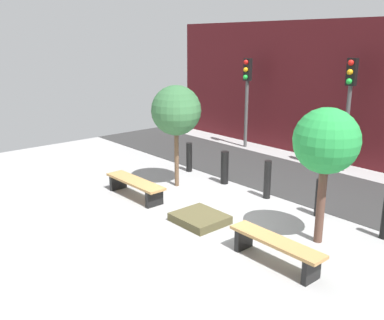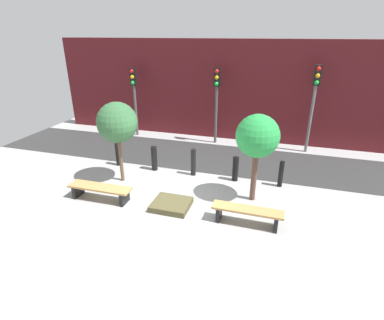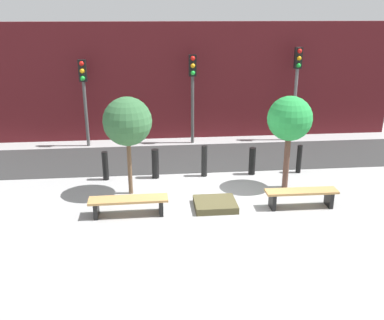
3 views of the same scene
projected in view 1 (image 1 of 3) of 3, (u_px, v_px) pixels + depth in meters
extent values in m
plane|color=#999999|center=(211.00, 218.00, 9.54)|extent=(18.00, 18.00, 0.00)
cube|color=#2D2D2D|center=(307.00, 183.00, 11.85)|extent=(18.00, 3.01, 0.01)
cube|color=#511419|center=(366.00, 94.00, 12.98)|extent=(16.20, 0.50, 4.46)
cube|color=black|center=(118.00, 182.00, 11.32)|extent=(0.11, 0.47, 0.39)
cube|color=black|center=(154.00, 198.00, 10.18)|extent=(0.11, 0.47, 0.39)
cube|color=#B2844C|center=(135.00, 181.00, 10.69)|extent=(1.96, 0.49, 0.06)
cube|color=black|center=(244.00, 239.00, 8.09)|extent=(0.10, 0.41, 0.41)
cube|color=black|center=(311.00, 270.00, 6.98)|extent=(0.10, 0.41, 0.41)
cube|color=#B2844C|center=(276.00, 241.00, 7.47)|extent=(1.87, 0.43, 0.06)
cube|color=#4D472B|center=(200.00, 218.00, 9.30)|extent=(1.08, 0.95, 0.18)
cylinder|color=brown|center=(177.00, 155.00, 11.42)|extent=(0.12, 0.12, 1.71)
sphere|color=#34663B|center=(176.00, 110.00, 11.09)|extent=(1.31, 1.31, 1.31)
cylinder|color=brown|center=(321.00, 201.00, 8.21)|extent=(0.16, 0.16, 1.70)
sphere|color=green|center=(326.00, 141.00, 7.88)|extent=(1.24, 1.24, 1.24)
cylinder|color=black|center=(189.00, 157.00, 12.80)|extent=(0.18, 0.18, 0.88)
cylinder|color=black|center=(225.00, 168.00, 11.71)|extent=(0.21, 0.21, 0.91)
cylinder|color=black|center=(267.00, 180.00, 10.61)|extent=(0.18, 0.18, 0.97)
cylinder|color=black|center=(320.00, 198.00, 9.54)|extent=(0.20, 0.20, 0.86)
cylinder|color=#4F4F4F|center=(247.00, 104.00, 15.44)|extent=(0.12, 0.12, 3.20)
cube|color=black|center=(248.00, 70.00, 15.11)|extent=(0.28, 0.16, 0.78)
sphere|color=red|center=(246.00, 62.00, 14.97)|extent=(0.17, 0.17, 0.17)
sphere|color=orange|center=(246.00, 70.00, 15.04)|extent=(0.17, 0.17, 0.17)
sphere|color=green|center=(245.00, 77.00, 15.11)|extent=(0.17, 0.17, 0.17)
cylinder|color=#4B4B4B|center=(347.00, 116.00, 12.54)|extent=(0.12, 0.12, 3.34)
cube|color=black|center=(352.00, 72.00, 12.19)|extent=(0.28, 0.16, 0.78)
sphere|color=red|center=(351.00, 63.00, 12.05)|extent=(0.17, 0.17, 0.17)
sphere|color=orange|center=(350.00, 72.00, 12.12)|extent=(0.17, 0.17, 0.17)
sphere|color=green|center=(349.00, 81.00, 12.19)|extent=(0.17, 0.17, 0.17)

